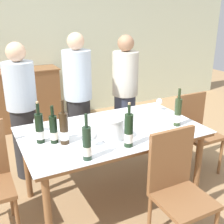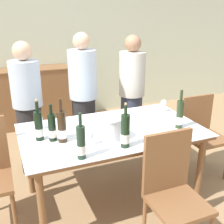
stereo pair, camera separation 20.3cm
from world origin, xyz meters
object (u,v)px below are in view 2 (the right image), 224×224
(wine_glass_1, at_px, (39,119))
(chair_near_front, at_px, (172,186))
(wine_bottle_1, at_px, (81,143))
(wine_glass_0, at_px, (164,103))
(wine_bottle_4, at_px, (52,128))
(person_guest_left, at_px, (84,102))
(wine_bottle_2, at_px, (180,115))
(person_guest_right, at_px, (132,97))
(wine_bottle_5, at_px, (39,126))
(wine_glass_2, at_px, (89,136))
(sideboard_cabinet, at_px, (26,98))
(chair_right_end, at_px, (201,130))
(dining_table, at_px, (112,136))
(wine_bottle_0, at_px, (62,127))
(ice_bucket, at_px, (110,128))
(wine_bottle_3, at_px, (125,132))
(person_host, at_px, (28,111))

(wine_glass_1, relative_size, chair_near_front, 0.15)
(wine_bottle_1, distance_m, wine_glass_0, 1.32)
(wine_bottle_4, distance_m, person_guest_left, 0.99)
(wine_bottle_2, distance_m, wine_glass_1, 1.34)
(person_guest_left, bearing_deg, wine_bottle_4, -122.63)
(person_guest_right, bearing_deg, wine_bottle_2, -90.68)
(wine_bottle_5, height_order, wine_glass_2, wine_bottle_5)
(wine_glass_2, bearing_deg, wine_bottle_1, -124.30)
(sideboard_cabinet, distance_m, chair_right_end, 2.84)
(dining_table, distance_m, wine_bottle_0, 0.54)
(ice_bucket, xyz_separation_m, wine_bottle_2, (0.71, -0.02, 0.03))
(wine_bottle_0, distance_m, wine_glass_2, 0.25)
(chair_right_end, bearing_deg, chair_near_front, -139.17)
(wine_glass_0, bearing_deg, sideboard_cabinet, 121.57)
(wine_bottle_3, relative_size, person_guest_left, 0.24)
(wine_bottle_0, distance_m, wine_bottle_3, 0.55)
(sideboard_cabinet, xyz_separation_m, wine_bottle_3, (0.54, -2.71, 0.42))
(wine_bottle_0, height_order, person_guest_left, person_guest_left)
(dining_table, height_order, wine_bottle_4, wine_bottle_4)
(wine_bottle_3, height_order, wine_bottle_5, wine_bottle_3)
(wine_glass_0, xyz_separation_m, chair_right_end, (0.43, -0.16, -0.33))
(person_guest_right, bearing_deg, chair_right_end, -56.39)
(ice_bucket, xyz_separation_m, wine_bottle_0, (-0.40, 0.11, 0.03))
(sideboard_cabinet, bearing_deg, wine_bottle_5, -92.52)
(dining_table, xyz_separation_m, wine_bottle_1, (-0.42, -0.41, 0.20))
(ice_bucket, distance_m, wine_glass_0, 0.91)
(wine_glass_0, bearing_deg, ice_bucket, -152.56)
(wine_bottle_3, distance_m, person_host, 1.38)
(wine_bottle_2, xyz_separation_m, chair_right_end, (0.53, 0.28, -0.36))
(wine_glass_1, bearing_deg, wine_bottle_1, -72.95)
(wine_bottle_4, height_order, chair_right_end, wine_bottle_4)
(wine_bottle_2, distance_m, person_guest_left, 1.21)
(chair_right_end, bearing_deg, wine_bottle_1, -162.47)
(dining_table, relative_size, wine_glass_0, 12.00)
(wine_bottle_0, relative_size, wine_glass_1, 2.71)
(wine_bottle_2, relative_size, chair_near_front, 0.39)
(wine_bottle_1, distance_m, wine_bottle_5, 0.52)
(ice_bucket, bearing_deg, wine_bottle_2, -1.43)
(ice_bucket, distance_m, wine_glass_2, 0.22)
(wine_bottle_1, xyz_separation_m, person_guest_left, (0.39, 1.23, -0.09))
(wine_bottle_2, height_order, person_guest_right, person_guest_right)
(wine_bottle_0, relative_size, wine_bottle_1, 1.05)
(wine_bottle_3, xyz_separation_m, wine_glass_1, (-0.60, 0.65, -0.03))
(wine_glass_1, distance_m, wine_glass_2, 0.61)
(wine_glass_1, relative_size, person_host, 0.09)
(person_host, bearing_deg, ice_bucket, -60.29)
(chair_right_end, distance_m, chair_near_front, 1.23)
(wine_bottle_5, relative_size, wine_glass_2, 2.75)
(ice_bucket, distance_m, chair_near_front, 0.70)
(wine_bottle_5, distance_m, person_guest_left, 1.01)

